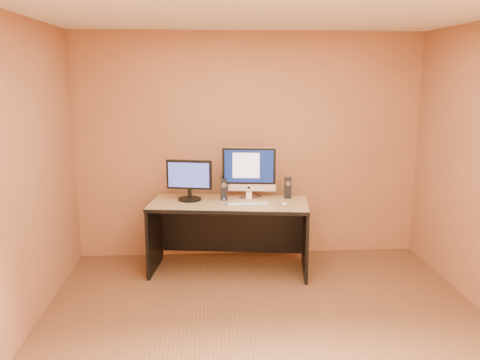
% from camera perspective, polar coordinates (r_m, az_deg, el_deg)
% --- Properties ---
extents(floor, '(4.00, 4.00, 0.00)m').
position_cam_1_polar(floor, '(4.41, 3.28, -16.99)').
color(floor, brown).
rests_on(floor, ground).
extents(walls, '(4.00, 4.00, 2.60)m').
position_cam_1_polar(walls, '(3.95, 3.50, -0.23)').
color(walls, '#AB6E45').
rests_on(walls, ground).
extents(ceiling, '(4.00, 4.00, 0.00)m').
position_cam_1_polar(ceiling, '(3.89, 3.75, 18.83)').
color(ceiling, white).
rests_on(ceiling, walls).
extents(desk, '(1.76, 0.95, 0.78)m').
position_cam_1_polar(desk, '(5.55, -1.23, -6.41)').
color(desk, tan).
rests_on(desk, ground).
extents(imac, '(0.62, 0.29, 0.58)m').
position_cam_1_polar(imac, '(5.56, 1.01, 0.84)').
color(imac, silver).
rests_on(imac, desk).
extents(second_monitor, '(0.54, 0.35, 0.44)m').
position_cam_1_polar(second_monitor, '(5.51, -5.71, -0.04)').
color(second_monitor, black).
rests_on(second_monitor, desk).
extents(speaker_left, '(0.07, 0.08, 0.23)m').
position_cam_1_polar(speaker_left, '(5.52, -1.82, -1.07)').
color(speaker_left, black).
rests_on(speaker_left, desk).
extents(speaker_right, '(0.08, 0.08, 0.23)m').
position_cam_1_polar(speaker_right, '(5.62, 5.38, -0.89)').
color(speaker_right, black).
rests_on(speaker_right, desk).
extents(keyboard, '(0.45, 0.14, 0.02)m').
position_cam_1_polar(keyboard, '(5.33, 0.89, -2.72)').
color(keyboard, '#BBBCC0').
rests_on(keyboard, desk).
extents(mouse, '(0.07, 0.11, 0.04)m').
position_cam_1_polar(mouse, '(5.32, 4.96, -2.68)').
color(mouse, white).
rests_on(mouse, desk).
extents(cable_a, '(0.07, 0.22, 0.01)m').
position_cam_1_polar(cable_a, '(5.75, 1.98, -1.69)').
color(cable_a, black).
rests_on(cable_a, desk).
extents(cable_b, '(0.13, 0.15, 0.01)m').
position_cam_1_polar(cable_b, '(5.76, 0.86, -1.67)').
color(cable_b, black).
rests_on(cable_b, desk).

